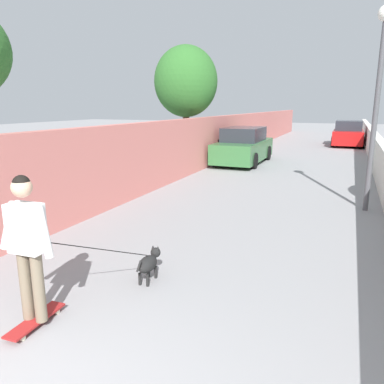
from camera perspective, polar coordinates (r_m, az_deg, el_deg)
The scene contains 10 objects.
ground_plane at distance 15.64m, azimuth 14.60°, elevation 3.62°, with size 80.00×80.00×0.00m, color gray.
wall_left at distance 14.41m, azimuth 0.81°, elevation 7.28°, with size 48.00×0.30×2.01m, color #CC726B.
fence_right at distance 13.46m, azimuth 27.09°, elevation 3.77°, with size 48.00×0.30×1.24m, color silver.
tree_left_near at distance 15.63m, azimuth -0.94°, elevation 16.45°, with size 2.55×2.55×4.81m.
lamp_post at distance 9.66m, azimuth 26.76°, elevation 15.56°, with size 0.36×0.36×4.59m.
skateboard at distance 4.88m, azimuth -22.76°, elevation -17.61°, with size 0.81×0.25×0.08m.
person_skateboarder at distance 4.47m, azimuth -23.91°, elevation -6.42°, with size 0.24×0.71×1.68m.
dog at distance 5.48m, azimuth -6.69°, elevation -10.69°, with size 1.82×0.77×1.06m.
car_near at distance 16.47m, azimuth 7.88°, elevation 6.89°, with size 4.31×1.80×1.54m.
car_far at distance 25.24m, azimuth 22.75°, elevation 8.15°, with size 3.87×1.80×1.54m.
Camera 1 is at (-1.29, -2.16, 2.48)m, focal length 34.90 mm.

